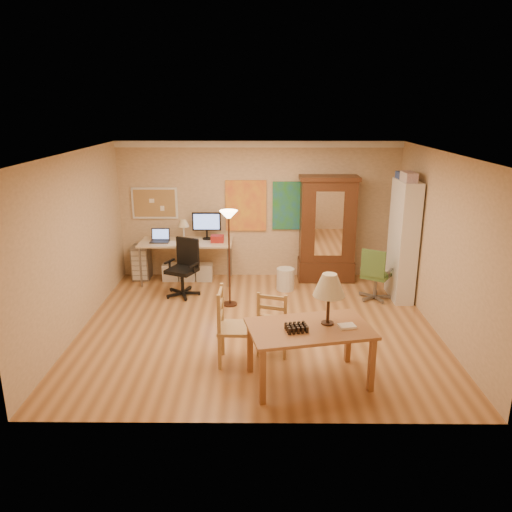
{
  "coord_description": "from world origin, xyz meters",
  "views": [
    {
      "loc": [
        0.03,
        -7.21,
        3.35
      ],
      "look_at": [
        -0.03,
        0.3,
        1.07
      ],
      "focal_mm": 35.0,
      "sensor_mm": 36.0,
      "label": 1
    }
  ],
  "objects_px": {
    "office_chair_green": "(375,286)",
    "armoire": "(327,236)",
    "dining_table": "(317,315)",
    "computer_desk": "(189,256)",
    "office_chair_black": "(183,280)",
    "bookshelf": "(403,241)"
  },
  "relations": [
    {
      "from": "office_chair_green",
      "to": "computer_desk",
      "type": "bearing_deg",
      "value": 163.98
    },
    {
      "from": "armoire",
      "to": "computer_desk",
      "type": "bearing_deg",
      "value": -178.35
    },
    {
      "from": "computer_desk",
      "to": "dining_table",
      "type": "bearing_deg",
      "value": -60.67
    },
    {
      "from": "office_chair_green",
      "to": "dining_table",
      "type": "bearing_deg",
      "value": -116.23
    },
    {
      "from": "office_chair_black",
      "to": "bookshelf",
      "type": "xyz_separation_m",
      "value": [
        3.92,
        -0.09,
        0.78
      ]
    },
    {
      "from": "bookshelf",
      "to": "office_chair_black",
      "type": "bearing_deg",
      "value": 178.74
    },
    {
      "from": "office_chair_black",
      "to": "office_chair_green",
      "type": "distance_m",
      "value": 3.46
    },
    {
      "from": "dining_table",
      "to": "computer_desk",
      "type": "bearing_deg",
      "value": 119.33
    },
    {
      "from": "dining_table",
      "to": "office_chair_green",
      "type": "xyz_separation_m",
      "value": [
        1.35,
        2.75,
        -0.63
      ]
    },
    {
      "from": "office_chair_green",
      "to": "bookshelf",
      "type": "relative_size",
      "value": 0.45
    },
    {
      "from": "office_chair_green",
      "to": "armoire",
      "type": "distance_m",
      "value": 1.45
    },
    {
      "from": "office_chair_black",
      "to": "bookshelf",
      "type": "bearing_deg",
      "value": -1.26
    },
    {
      "from": "dining_table",
      "to": "computer_desk",
      "type": "distance_m",
      "value": 4.31
    },
    {
      "from": "armoire",
      "to": "office_chair_green",
      "type": "bearing_deg",
      "value": -55.29
    },
    {
      "from": "dining_table",
      "to": "office_chair_green",
      "type": "distance_m",
      "value": 3.13
    },
    {
      "from": "office_chair_green",
      "to": "armoire",
      "type": "bearing_deg",
      "value": 124.71
    },
    {
      "from": "office_chair_black",
      "to": "bookshelf",
      "type": "height_order",
      "value": "bookshelf"
    },
    {
      "from": "office_chair_green",
      "to": "armoire",
      "type": "xyz_separation_m",
      "value": [
        -0.74,
        1.07,
        0.64
      ]
    },
    {
      "from": "dining_table",
      "to": "office_chair_green",
      "type": "height_order",
      "value": "dining_table"
    },
    {
      "from": "dining_table",
      "to": "bookshelf",
      "type": "xyz_separation_m",
      "value": [
        1.82,
        2.86,
        0.17
      ]
    },
    {
      "from": "armoire",
      "to": "bookshelf",
      "type": "relative_size",
      "value": 0.97
    },
    {
      "from": "dining_table",
      "to": "computer_desk",
      "type": "xyz_separation_m",
      "value": [
        -2.1,
        3.74,
        -0.39
      ]
    }
  ]
}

